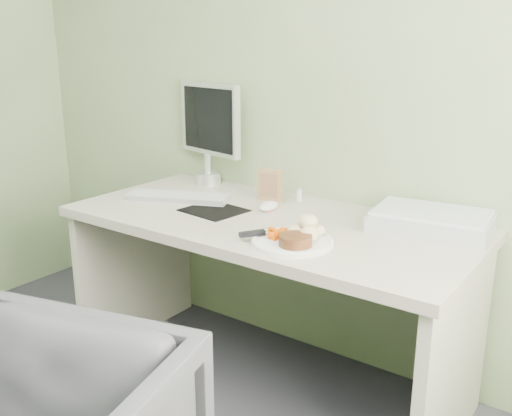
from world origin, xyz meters
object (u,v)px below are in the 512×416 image
Objects in this scene: plate at (292,242)px; desk at (267,262)px; monitor at (209,128)px; scanner at (431,222)px.

desk is at bearing 140.26° from plate.
monitor is at bearing 150.43° from desk.
desk is 0.36m from plate.
monitor is at bearing 168.42° from scanner.
scanner is at bearing 6.62° from monitor.
monitor is (-1.12, 0.10, 0.24)m from scanner.
scanner reaches higher than desk.
plate is at bearing -135.38° from scanner.
plate is at bearing -39.74° from desk.
scanner is at bearing 51.25° from plate.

